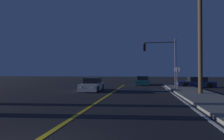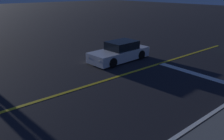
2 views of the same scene
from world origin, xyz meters
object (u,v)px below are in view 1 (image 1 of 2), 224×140
object	(u,v)px
car_following_oncoming_navy	(196,83)
utility_pole_right	(200,32)
car_parked_curb_teal	(142,81)
car_lead_oncoming_white	(92,85)
street_sign_corner	(177,75)
traffic_signal_near_right	(164,56)

from	to	relation	value
car_following_oncoming_navy	utility_pole_right	size ratio (longest dim) A/B	0.44
car_parked_curb_teal	car_lead_oncoming_white	world-z (taller)	same
car_following_oncoming_navy	street_sign_corner	xyz separation A→B (m)	(-3.15, -5.31, 1.07)
utility_pole_right	traffic_signal_near_right	bearing A→B (deg)	112.41
car_lead_oncoming_white	car_following_oncoming_navy	distance (m)	13.41
traffic_signal_near_right	street_sign_corner	xyz separation A→B (m)	(1.02, -2.80, -2.24)
car_lead_oncoming_white	car_following_oncoming_navy	size ratio (longest dim) A/B	0.99
car_lead_oncoming_white	traffic_signal_near_right	distance (m)	9.17
utility_pole_right	car_lead_oncoming_white	bearing A→B (deg)	169.03
car_following_oncoming_navy	traffic_signal_near_right	world-z (taller)	traffic_signal_near_right
traffic_signal_near_right	street_sign_corner	size ratio (longest dim) A/B	2.38
car_parked_curb_teal	utility_pole_right	xyz separation A→B (m)	(4.97, -11.99, 4.80)
street_sign_corner	traffic_signal_near_right	bearing A→B (deg)	110.03
car_parked_curb_teal	car_following_oncoming_navy	xyz separation A→B (m)	(6.71, -3.61, -0.00)
traffic_signal_near_right	street_sign_corner	bearing A→B (deg)	110.03
car_parked_curb_teal	utility_pole_right	world-z (taller)	utility_pole_right
street_sign_corner	utility_pole_right	bearing A→B (deg)	-65.49
car_following_oncoming_navy	traffic_signal_near_right	xyz separation A→B (m)	(-4.17, -2.51, 3.31)
car_following_oncoming_navy	traffic_signal_near_right	bearing A→B (deg)	118.59
car_parked_curb_teal	utility_pole_right	size ratio (longest dim) A/B	0.45
utility_pole_right	street_sign_corner	distance (m)	5.03
car_lead_oncoming_white	utility_pole_right	size ratio (longest dim) A/B	0.44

